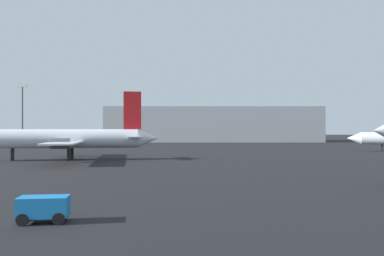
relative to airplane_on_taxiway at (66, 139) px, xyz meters
name	(u,v)px	position (x,y,z in m)	size (l,w,h in m)	color
airplane_on_taxiway	(66,139)	(0.00, 0.00, 0.00)	(28.38, 24.55, 10.32)	silver
baggage_cart	(45,207)	(11.51, -39.50, -2.43)	(2.54, 1.64, 1.30)	#1972BF
light_mast_left	(24,110)	(-27.53, 49.81, 6.47)	(2.40, 0.50, 16.86)	slate
terminal_building	(214,125)	(26.34, 88.00, 2.93)	(74.96, 25.85, 12.22)	#999EA3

